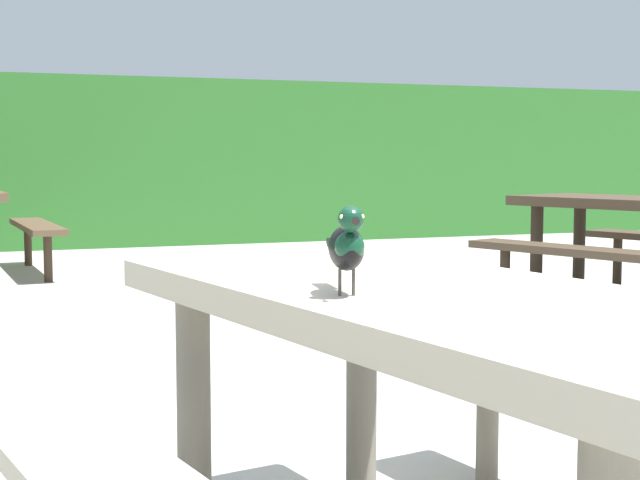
% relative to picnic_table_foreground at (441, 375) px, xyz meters
% --- Properties ---
extents(hedge_wall, '(28.00, 1.24, 1.92)m').
position_rel_picnic_table_foreground_xyz_m(hedge_wall, '(0.09, 9.53, 0.40)').
color(hedge_wall, '#2D6B28').
rests_on(hedge_wall, ground).
extents(picnic_table_foreground, '(1.96, 1.99, 0.74)m').
position_rel_picnic_table_foreground_xyz_m(picnic_table_foreground, '(0.00, 0.00, 0.00)').
color(picnic_table_foreground, '#B2A893').
rests_on(picnic_table_foreground, ground).
extents(bird_grackle, '(0.11, 0.28, 0.18)m').
position_rel_picnic_table_foreground_xyz_m(bird_grackle, '(-0.22, -0.02, 0.29)').
color(bird_grackle, black).
rests_on(bird_grackle, picnic_table_foreground).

